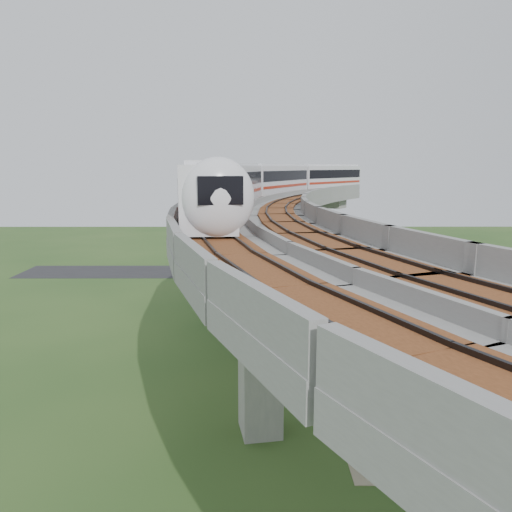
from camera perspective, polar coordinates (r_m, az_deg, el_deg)
The scene contains 17 objects.
ground at distance 37.29m, azimuth -1.14°, elevation -11.46°, with size 160.00×160.00×0.00m, color #294A1D.
dirt_lot at distance 37.87m, azimuth 20.99°, elevation -11.79°, with size 18.00×26.00×0.04m, color gray.
asphalt_road at distance 66.10m, azimuth -0.71°, elevation -1.79°, with size 60.00×8.00×0.03m, color #232326.
viaduct at distance 35.12m, azimuth 5.10°, elevation 2.45°, with size 19.58×73.98×11.40m.
metro_train at distance 51.44m, azimuth 2.21°, elevation 8.58°, with size 21.07×58.80×3.64m.
fence at distance 38.13m, azimuth 13.92°, elevation -10.07°, with size 3.87×38.73×1.50m.
tree_0 at distance 58.65m, azimuth 11.00°, elevation -1.16°, with size 3.05×3.05×3.69m.
tree_1 at distance 53.19m, azimuth 9.05°, elevation -2.31°, with size 1.95×1.95×3.19m.
tree_2 at distance 46.81m, azimuth 7.90°, elevation -3.76°, with size 2.55×2.55×3.63m.
tree_3 at distance 42.62m, azimuth 9.26°, elevation -5.19°, with size 3.05×3.05×3.85m.
tree_4 at distance 34.76m, azimuth 11.02°, elevation -9.92°, with size 2.08×2.08×2.81m.
tree_5 at distance 31.62m, azimuth 10.86°, elevation -12.42°, with size 2.67×2.67×2.84m.
tree_6 at distance 26.02m, azimuth 18.35°, elevation -15.90°, with size 2.91×2.91×3.79m.
tree_7 at distance 23.28m, azimuth 25.47°, elevation -21.99°, with size 2.13×2.13×2.65m.
car_white at distance 35.51m, azimuth 22.98°, elevation -12.45°, with size 1.27×3.16×1.08m, color white.
car_red at distance 40.54m, azimuth 22.10°, elevation -9.49°, with size 1.24×3.55×1.17m, color #AF2910.
car_dark at distance 42.10m, azimuth 15.98°, elevation -8.30°, with size 1.81×4.45×1.29m, color black.
Camera 1 is at (0.61, -34.65, 13.78)m, focal length 35.00 mm.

